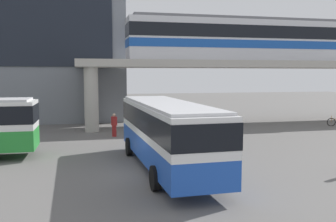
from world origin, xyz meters
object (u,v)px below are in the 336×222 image
(train, at_px, (248,39))
(pedestrian_at_kerb, at_px, (114,126))
(bus_main, at_px, (166,128))
(bicycle_silver, at_px, (198,126))
(bicycle_red, at_px, (175,130))

(train, bearing_deg, pedestrian_at_kerb, -159.61)
(bus_main, relative_size, bicycle_silver, 6.32)
(train, relative_size, bus_main, 1.98)
(bicycle_red, bearing_deg, pedestrian_at_kerb, 175.48)
(bicycle_silver, bearing_deg, train, 30.55)
(bicycle_silver, bearing_deg, bicycle_red, -144.63)
(bicycle_red, bearing_deg, bicycle_silver, 35.37)
(pedestrian_at_kerb, bearing_deg, bicycle_silver, 10.54)
(bicycle_red, relative_size, pedestrian_at_kerb, 1.04)
(bus_main, xyz_separation_m, bicycle_red, (2.87, 9.76, -1.63))
(train, relative_size, bicycle_red, 12.60)
(bus_main, bearing_deg, train, 53.56)
(train, relative_size, pedestrian_at_kerb, 13.07)
(bus_main, relative_size, pedestrian_at_kerb, 6.60)
(bicycle_silver, distance_m, pedestrian_at_kerb, 6.93)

